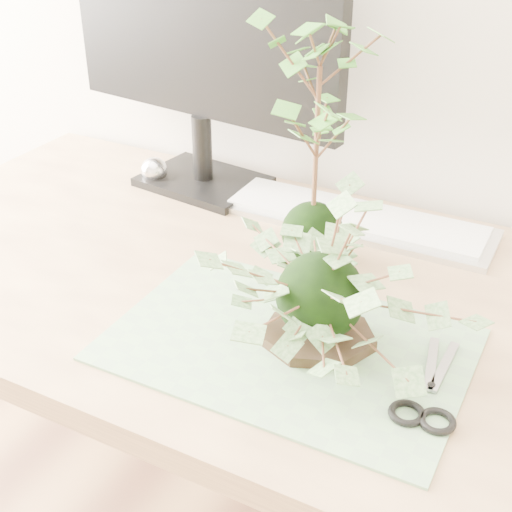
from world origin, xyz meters
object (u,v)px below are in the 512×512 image
object	(u,v)px
ivy_kokedama	(322,259)
maple_kokedama	(319,83)
desk	(334,351)
keyboard	(355,218)
monitor	(200,32)

from	to	relation	value
ivy_kokedama	maple_kokedama	xyz separation A→B (m)	(-0.10, 0.20, 0.15)
desk	keyboard	world-z (taller)	keyboard
desk	monitor	xyz separation A→B (m)	(-0.38, 0.26, 0.38)
desk	ivy_kokedama	bearing A→B (deg)	-82.35
keyboard	monitor	size ratio (longest dim) A/B	0.85
keyboard	ivy_kokedama	bearing A→B (deg)	-77.52
ivy_kokedama	monitor	size ratio (longest dim) A/B	0.67
desk	ivy_kokedama	size ratio (longest dim) A/B	4.24
maple_kokedama	keyboard	size ratio (longest dim) A/B	0.84
desk	keyboard	distance (m)	0.27
ivy_kokedama	desk	bearing A→B (deg)	97.65
desk	maple_kokedama	world-z (taller)	maple_kokedama
maple_kokedama	desk	bearing A→B (deg)	-48.12
ivy_kokedama	keyboard	bearing A→B (deg)	103.16
keyboard	monitor	xyz separation A→B (m)	(-0.31, 0.02, 0.28)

